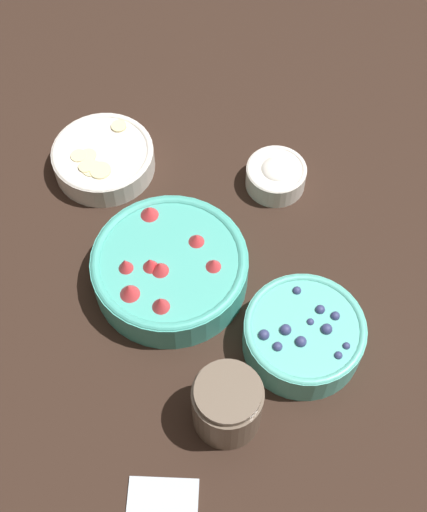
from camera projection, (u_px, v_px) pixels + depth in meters
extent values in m
plane|color=black|center=(215.00, 291.00, 1.06)|extent=(4.00, 4.00, 0.00)
cylinder|color=#47AD9E|center=(170.00, 270.00, 1.04)|extent=(0.23, 0.23, 0.06)
torus|color=#47AD9E|center=(169.00, 261.00, 1.02)|extent=(0.23, 0.23, 0.02)
cylinder|color=red|center=(170.00, 264.00, 1.03)|extent=(0.18, 0.18, 0.02)
cone|color=red|center=(216.00, 264.00, 1.01)|extent=(0.03, 0.03, 0.02)
cone|color=red|center=(196.00, 239.00, 1.03)|extent=(0.03, 0.03, 0.02)
cone|color=red|center=(125.00, 265.00, 1.00)|extent=(0.04, 0.04, 0.03)
cone|color=red|center=(150.00, 264.00, 1.01)|extent=(0.03, 0.03, 0.03)
cone|color=red|center=(160.00, 268.00, 1.00)|extent=(0.03, 0.03, 0.02)
cone|color=red|center=(161.00, 303.00, 0.97)|extent=(0.03, 0.03, 0.03)
cone|color=red|center=(149.00, 212.00, 1.05)|extent=(0.04, 0.04, 0.02)
cone|color=red|center=(129.00, 290.00, 0.98)|extent=(0.04, 0.04, 0.03)
cylinder|color=#56B7A8|center=(303.00, 336.00, 0.99)|extent=(0.17, 0.17, 0.06)
torus|color=#56B7A8|center=(305.00, 328.00, 0.97)|extent=(0.17, 0.17, 0.01)
cylinder|color=navy|center=(305.00, 331.00, 0.97)|extent=(0.13, 0.13, 0.02)
sphere|color=navy|center=(310.00, 322.00, 0.97)|extent=(0.01, 0.01, 0.01)
sphere|color=navy|center=(346.00, 346.00, 0.95)|extent=(0.01, 0.01, 0.01)
sphere|color=navy|center=(278.00, 347.00, 0.95)|extent=(0.01, 0.01, 0.01)
sphere|color=navy|center=(320.00, 310.00, 0.98)|extent=(0.01, 0.01, 0.01)
sphere|color=navy|center=(286.00, 330.00, 0.96)|extent=(0.02, 0.02, 0.02)
sphere|color=navy|center=(338.00, 355.00, 0.94)|extent=(0.01, 0.01, 0.01)
sphere|color=navy|center=(335.00, 316.00, 0.97)|extent=(0.01, 0.01, 0.01)
sphere|color=navy|center=(327.00, 329.00, 0.96)|extent=(0.02, 0.02, 0.02)
sphere|color=navy|center=(297.00, 291.00, 0.99)|extent=(0.01, 0.01, 0.01)
sphere|color=navy|center=(301.00, 342.00, 0.95)|extent=(0.02, 0.02, 0.02)
sphere|color=navy|center=(264.00, 335.00, 0.96)|extent=(0.02, 0.02, 0.02)
cylinder|color=silver|center=(104.00, 159.00, 1.16)|extent=(0.16, 0.16, 0.04)
torus|color=silver|center=(102.00, 152.00, 1.15)|extent=(0.16, 0.16, 0.01)
cylinder|color=beige|center=(103.00, 155.00, 1.15)|extent=(0.13, 0.13, 0.01)
cylinder|color=beige|center=(101.00, 171.00, 1.12)|extent=(0.03, 0.03, 0.01)
cylinder|color=beige|center=(79.00, 156.00, 1.14)|extent=(0.03, 0.03, 0.01)
cylinder|color=beige|center=(119.00, 127.00, 1.17)|extent=(0.03, 0.03, 0.01)
cylinder|color=beige|center=(88.00, 156.00, 1.14)|extent=(0.03, 0.03, 0.00)
cylinder|color=beige|center=(86.00, 167.00, 1.13)|extent=(0.02, 0.02, 0.01)
cylinder|color=beige|center=(92.00, 169.00, 1.13)|extent=(0.03, 0.03, 0.00)
cylinder|color=silver|center=(276.00, 177.00, 1.14)|extent=(0.10, 0.10, 0.04)
torus|color=silver|center=(277.00, 170.00, 1.13)|extent=(0.10, 0.10, 0.01)
cylinder|color=white|center=(276.00, 172.00, 1.13)|extent=(0.08, 0.08, 0.01)
ellipsoid|color=white|center=(277.00, 170.00, 1.13)|extent=(0.05, 0.05, 0.02)
cylinder|color=brown|center=(227.00, 405.00, 0.92)|extent=(0.09, 0.09, 0.09)
cylinder|color=#472819|center=(227.00, 407.00, 0.93)|extent=(0.08, 0.08, 0.07)
cylinder|color=brown|center=(228.00, 392.00, 0.88)|extent=(0.08, 0.08, 0.01)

